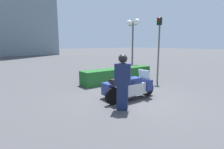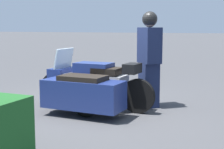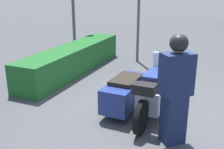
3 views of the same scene
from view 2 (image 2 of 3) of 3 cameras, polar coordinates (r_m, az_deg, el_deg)
The scene contains 3 objects.
ground_plane at distance 6.63m, azimuth -4.05°, elevation -5.87°, with size 160.00×160.00×0.00m, color #424244.
police_motorcycle at distance 6.40m, azimuth -4.69°, elevation -2.10°, with size 2.46×1.27×1.15m.
officer_rider at distance 6.75m, azimuth 6.20°, elevation 2.89°, with size 0.57×0.59×1.88m.
Camera 2 is at (-2.96, 5.71, 1.58)m, focal length 55.00 mm.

